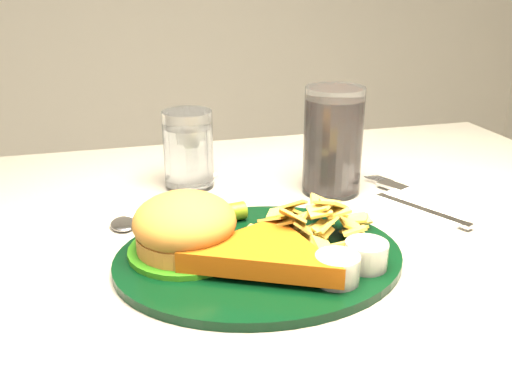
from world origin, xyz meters
TOP-DOWN VIEW (x-y plane):
  - dinner_plate at (0.01, -0.08)m, footprint 0.33×0.27m
  - water_glass at (-0.03, 0.17)m, footprint 0.09×0.09m
  - cola_glass at (0.16, 0.10)m, footprint 0.11×0.11m
  - fork_napkin at (0.25, -0.00)m, footprint 0.21×0.23m
  - spoon at (-0.12, -0.03)m, footprint 0.09×0.16m
  - wrapped_straw at (-0.06, 0.13)m, footprint 0.19×0.19m

SIDE VIEW (x-z plane):
  - wrapped_straw at x=-0.06m, z-range 0.75..0.76m
  - spoon at x=-0.12m, z-range 0.75..0.76m
  - fork_napkin at x=0.25m, z-range 0.75..0.76m
  - dinner_plate at x=0.01m, z-range 0.75..0.82m
  - water_glass at x=-0.03m, z-range 0.75..0.86m
  - cola_glass at x=0.16m, z-range 0.75..0.90m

